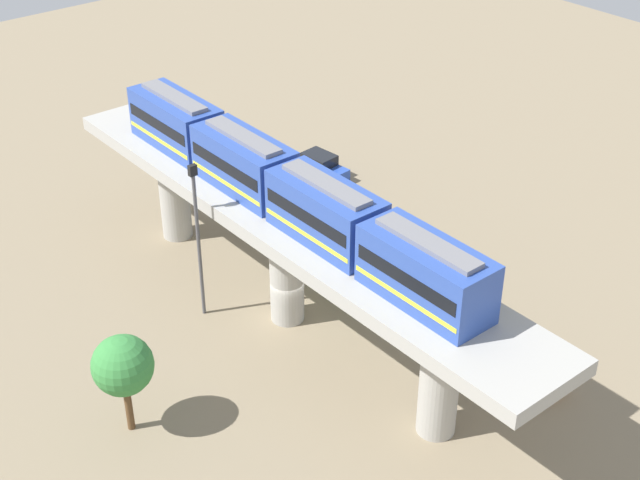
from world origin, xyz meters
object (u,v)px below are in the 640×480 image
(parked_car_orange, at_px, (519,364))
(tree_mid_lot, at_px, (353,237))
(parked_car_blue, at_px, (320,167))
(parked_car_black, at_px, (269,212))
(train, at_px, (283,186))
(tree_near_viaduct, at_px, (123,366))
(signal_post, at_px, (198,235))

(parked_car_orange, distance_m, tree_mid_lot, 11.99)
(parked_car_blue, relative_size, parked_car_black, 1.01)
(tree_mid_lot, bearing_deg, train, 178.74)
(tree_near_viaduct, bearing_deg, signal_post, 35.36)
(train, distance_m, signal_post, 5.66)
(parked_car_orange, distance_m, tree_near_viaduct, 20.08)
(parked_car_orange, relative_size, parked_car_blue, 1.00)
(parked_car_black, bearing_deg, parked_car_orange, -84.15)
(parked_car_orange, bearing_deg, tree_near_viaduct, 146.69)
(parked_car_orange, relative_size, tree_mid_lot, 0.81)
(parked_car_black, bearing_deg, tree_mid_lot, -90.12)
(signal_post, bearing_deg, train, -43.70)
(parked_car_black, distance_m, tree_near_viaduct, 20.61)
(train, distance_m, parked_car_black, 13.10)
(train, relative_size, parked_car_orange, 6.32)
(signal_post, bearing_deg, parked_car_black, 32.76)
(parked_car_black, bearing_deg, parked_car_blue, 26.79)
(parked_car_black, bearing_deg, train, -117.57)
(parked_car_orange, bearing_deg, parked_car_blue, 70.34)
(train, height_order, parked_car_orange, train)
(tree_mid_lot, relative_size, signal_post, 0.56)
(parked_car_blue, relative_size, signal_post, 0.46)
(parked_car_black, height_order, signal_post, signal_post)
(tree_near_viaduct, xyz_separation_m, signal_post, (7.89, 5.60, 1.40))
(train, distance_m, parked_car_orange, 15.31)
(tree_near_viaduct, bearing_deg, parked_car_black, 33.99)
(train, bearing_deg, parked_car_orange, -62.13)
(parked_car_black, xyz_separation_m, tree_near_viaduct, (-16.89, -11.39, 3.12))
(parked_car_blue, bearing_deg, signal_post, -157.15)
(train, xyz_separation_m, tree_mid_lot, (4.91, -0.11, -4.97))
(parked_car_orange, height_order, tree_mid_lot, tree_mid_lot)
(parked_car_orange, distance_m, parked_car_black, 20.77)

